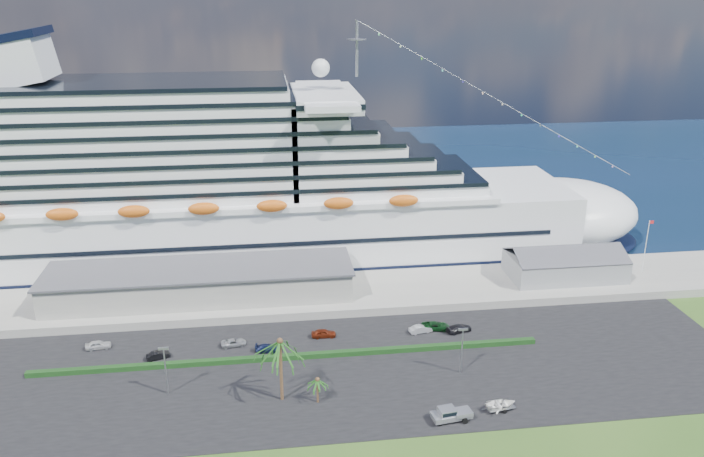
{
  "coord_description": "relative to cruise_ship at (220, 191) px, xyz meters",
  "views": [
    {
      "loc": [
        -11.07,
        -88.72,
        62.1
      ],
      "look_at": [
        4.48,
        30.0,
        18.65
      ],
      "focal_mm": 35.0,
      "sensor_mm": 36.0,
      "label": 1
    }
  ],
  "objects": [
    {
      "name": "ground",
      "position": [
        21.53,
        -64.0,
        -16.69
      ],
      "size": [
        420.0,
        420.0,
        0.0
      ],
      "primitive_type": "plane",
      "color": "#2C501A",
      "rests_on": "ground"
    },
    {
      "name": "parked_car_4",
      "position": [
        19.84,
        -40.94,
        -15.81
      ],
      "size": [
        4.53,
        1.88,
        1.54
      ],
      "primitive_type": "imported",
      "rotation": [
        0.0,
        0.0,
        1.56
      ],
      "color": "maroon",
      "rests_on": "asphalt_lot"
    },
    {
      "name": "boat_trailer",
      "position": [
        44.61,
        -67.32,
        -15.52
      ],
      "size": [
        5.7,
        4.17,
        1.58
      ],
      "color": "gray",
      "rests_on": "asphalt_lot"
    },
    {
      "name": "port_shed",
      "position": [
        73.53,
        -24.0,
        -12.3
      ],
      "size": [
        24.0,
        12.31,
        7.37
      ],
      "color": "gray",
      "rests_on": "wharf"
    },
    {
      "name": "asphalt_lot",
      "position": [
        21.53,
        -53.0,
        -16.63
      ],
      "size": [
        140.0,
        38.0,
        0.12
      ],
      "primitive_type": "cube",
      "color": "black",
      "rests_on": "ground"
    },
    {
      "name": "parked_car_0",
      "position": [
        -20.48,
        -39.94,
        -15.82
      ],
      "size": [
        4.61,
        2.32,
        1.51
      ],
      "primitive_type": "imported",
      "rotation": [
        0.0,
        0.0,
        1.7
      ],
      "color": "silver",
      "rests_on": "asphalt_lot"
    },
    {
      "name": "cruise_ship",
      "position": [
        0.0,
        0.0,
        0.0
      ],
      "size": [
        191.0,
        38.0,
        54.0
      ],
      "color": "silver",
      "rests_on": "ground"
    },
    {
      "name": "lamp_post_left",
      "position": [
        -6.47,
        -56.0,
        -11.35
      ],
      "size": [
        1.6,
        0.35,
        8.27
      ],
      "color": "gray",
      "rests_on": "asphalt_lot"
    },
    {
      "name": "wharf",
      "position": [
        21.53,
        -24.0,
        -15.79
      ],
      "size": [
        240.0,
        20.0,
        1.8
      ],
      "primitive_type": "cube",
      "color": "gray",
      "rests_on": "ground"
    },
    {
      "name": "parked_car_1",
      "position": [
        -9.43,
        -44.87,
        -15.91
      ],
      "size": [
        4.29,
        2.56,
        1.34
      ],
      "primitive_type": "imported",
      "rotation": [
        0.0,
        0.0,
        1.87
      ],
      "color": "black",
      "rests_on": "asphalt_lot"
    },
    {
      "name": "terminal_building",
      "position": [
        -3.47,
        -24.0,
        -11.68
      ],
      "size": [
        61.0,
        15.0,
        6.3
      ],
      "color": "gray",
      "rests_on": "wharf"
    },
    {
      "name": "parked_car_2",
      "position": [
        3.49,
        -42.02,
        -15.95
      ],
      "size": [
        4.75,
        2.76,
        1.24
      ],
      "primitive_type": "imported",
      "rotation": [
        0.0,
        0.0,
        1.73
      ],
      "color": "#9FA1A7",
      "rests_on": "asphalt_lot"
    },
    {
      "name": "parked_car_3",
      "position": [
        9.61,
        -44.92,
        -15.91
      ],
      "size": [
        4.78,
        2.43,
        1.33
      ],
      "primitive_type": "imported",
      "rotation": [
        0.0,
        0.0,
        1.44
      ],
      "color": "#111A3E",
      "rests_on": "asphalt_lot"
    },
    {
      "name": "hedge",
      "position": [
        13.53,
        -48.0,
        -16.12
      ],
      "size": [
        88.0,
        1.1,
        0.9
      ],
      "primitive_type": "cube",
      "color": "black",
      "rests_on": "asphalt_lot"
    },
    {
      "name": "palm_short",
      "position": [
        17.03,
        -61.5,
        -13.03
      ],
      "size": [
        3.53,
        3.53,
        4.56
      ],
      "color": "#47301E",
      "rests_on": "ground"
    },
    {
      "name": "water",
      "position": [
        21.53,
        66.0,
        -16.68
      ],
      "size": [
        420.0,
        160.0,
        0.02
      ],
      "primitive_type": "cube",
      "color": "#0A1F30",
      "rests_on": "ground"
    },
    {
      "name": "flagpole",
      "position": [
        91.57,
        -24.0,
        -8.43
      ],
      "size": [
        1.08,
        0.16,
        12.0
      ],
      "color": "silver",
      "rests_on": "wharf"
    },
    {
      "name": "lamp_post_right",
      "position": [
        41.53,
        -56.0,
        -11.35
      ],
      "size": [
        1.6,
        0.35,
        8.27
      ],
      "color": "gray",
      "rests_on": "asphalt_lot"
    },
    {
      "name": "pickup_truck",
      "position": [
        36.36,
        -68.8,
        -15.4
      ],
      "size": [
        6.34,
        3.09,
        2.14
      ],
      "color": "black",
      "rests_on": "asphalt_lot"
    },
    {
      "name": "palm_tall",
      "position": [
        11.53,
        -60.0,
        -7.49
      ],
      "size": [
        8.82,
        8.82,
        11.13
      ],
      "color": "#47301E",
      "rests_on": "ground"
    },
    {
      "name": "parked_car_7",
      "position": [
        45.11,
        -42.23,
        -15.85
      ],
      "size": [
        5.39,
        3.37,
        1.46
      ],
      "primitive_type": "imported",
      "rotation": [
        0.0,
        0.0,
        1.86
      ],
      "color": "black",
      "rests_on": "asphalt_lot"
    },
    {
      "name": "parked_car_6",
      "position": [
        41.02,
        -40.77,
        -15.84
      ],
      "size": [
        5.6,
        3.22,
        1.47
      ],
      "primitive_type": "imported",
      "rotation": [
        0.0,
        0.0,
        1.42
      ],
      "color": "#0D3715",
      "rests_on": "asphalt_lot"
    },
    {
      "name": "parked_car_5",
      "position": [
        37.92,
        -41.6,
        -15.86
      ],
      "size": [
        4.55,
        2.39,
        1.42
      ],
      "primitive_type": "imported",
      "rotation": [
        0.0,
        0.0,
        1.78
      ],
      "color": "#A3A5AA",
      "rests_on": "asphalt_lot"
    }
  ]
}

